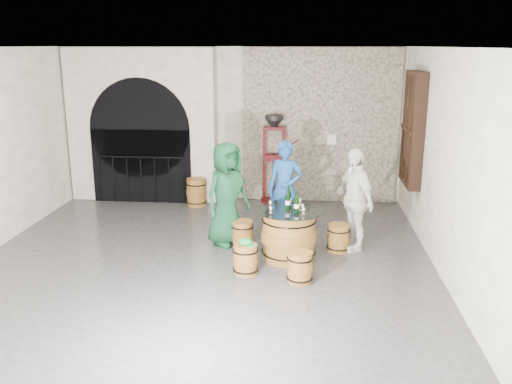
# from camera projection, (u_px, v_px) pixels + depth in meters

# --- Properties ---
(ground) EXTENTS (8.00, 8.00, 0.00)m
(ground) POSITION_uv_depth(u_px,v_px,m) (200.00, 271.00, 8.01)
(ground) COLOR #303033
(ground) RESTS_ON ground
(wall_back) EXTENTS (8.00, 0.00, 8.00)m
(wall_back) POSITION_uv_depth(u_px,v_px,m) (234.00, 125.00, 11.43)
(wall_back) COLOR white
(wall_back) RESTS_ON ground
(wall_front) EXTENTS (8.00, 0.00, 8.00)m
(wall_front) POSITION_uv_depth(u_px,v_px,m) (81.00, 289.00, 3.74)
(wall_front) COLOR white
(wall_front) RESTS_ON ground
(wall_right) EXTENTS (0.00, 8.00, 8.00)m
(wall_right) POSITION_uv_depth(u_px,v_px,m) (453.00, 171.00, 7.27)
(wall_right) COLOR white
(wall_right) RESTS_ON ground
(ceiling) EXTENTS (8.00, 8.00, 0.00)m
(ceiling) POSITION_uv_depth(u_px,v_px,m) (193.00, 47.00, 7.16)
(ceiling) COLOR beige
(ceiling) RESTS_ON wall_back
(stone_facing_panel) EXTENTS (3.20, 0.12, 3.18)m
(stone_facing_panel) POSITION_uv_depth(u_px,v_px,m) (320.00, 126.00, 11.21)
(stone_facing_panel) COLOR #B3A78E
(stone_facing_panel) RESTS_ON ground
(arched_opening) EXTENTS (3.10, 0.60, 3.19)m
(arched_opening) POSITION_uv_depth(u_px,v_px,m) (143.00, 126.00, 11.35)
(arched_opening) COLOR white
(arched_opening) RESTS_ON ground
(shuttered_window) EXTENTS (0.23, 1.10, 2.00)m
(shuttered_window) POSITION_uv_depth(u_px,v_px,m) (412.00, 129.00, 9.53)
(shuttered_window) COLOR black
(shuttered_window) RESTS_ON wall_right
(barrel_table) EXTENTS (1.04, 1.04, 0.80)m
(barrel_table) POSITION_uv_depth(u_px,v_px,m) (289.00, 234.00, 8.37)
(barrel_table) COLOR olive
(barrel_table) RESTS_ON ground
(barrel_stool_left) EXTENTS (0.38, 0.38, 0.45)m
(barrel_stool_left) POSITION_uv_depth(u_px,v_px,m) (243.00, 234.00, 8.90)
(barrel_stool_left) COLOR olive
(barrel_stool_left) RESTS_ON ground
(barrel_stool_far) EXTENTS (0.38, 0.38, 0.45)m
(barrel_stool_far) POSITION_uv_depth(u_px,v_px,m) (285.00, 227.00, 9.27)
(barrel_stool_far) COLOR olive
(barrel_stool_far) RESTS_ON ground
(barrel_stool_right) EXTENTS (0.38, 0.38, 0.45)m
(barrel_stool_right) POSITION_uv_depth(u_px,v_px,m) (338.00, 238.00, 8.72)
(barrel_stool_right) COLOR olive
(barrel_stool_right) RESTS_ON ground
(barrel_stool_near_right) EXTENTS (0.38, 0.38, 0.45)m
(barrel_stool_near_right) POSITION_uv_depth(u_px,v_px,m) (300.00, 267.00, 7.58)
(barrel_stool_near_right) COLOR olive
(barrel_stool_near_right) RESTS_ON ground
(barrel_stool_near_left) EXTENTS (0.38, 0.38, 0.45)m
(barrel_stool_near_left) POSITION_uv_depth(u_px,v_px,m) (245.00, 259.00, 7.86)
(barrel_stool_near_left) COLOR olive
(barrel_stool_near_left) RESTS_ON ground
(green_cap) EXTENTS (0.23, 0.18, 0.10)m
(green_cap) POSITION_uv_depth(u_px,v_px,m) (246.00, 242.00, 7.79)
(green_cap) COLOR #0D933C
(green_cap) RESTS_ON barrel_stool_near_left
(person_green) EXTENTS (0.97, 1.00, 1.72)m
(person_green) POSITION_uv_depth(u_px,v_px,m) (227.00, 194.00, 8.90)
(person_green) COLOR #113D22
(person_green) RESTS_ON ground
(person_blue) EXTENTS (0.67, 0.51, 1.67)m
(person_blue) POSITION_uv_depth(u_px,v_px,m) (285.00, 189.00, 9.31)
(person_blue) COLOR navy
(person_blue) RESTS_ON ground
(person_white) EXTENTS (0.80, 1.06, 1.68)m
(person_white) POSITION_uv_depth(u_px,v_px,m) (354.00, 200.00, 8.65)
(person_white) COLOR white
(person_white) RESTS_ON ground
(wine_bottle_left) EXTENTS (0.08, 0.08, 0.32)m
(wine_bottle_left) POSITION_uv_depth(u_px,v_px,m) (288.00, 201.00, 8.28)
(wine_bottle_left) COLOR black
(wine_bottle_left) RESTS_ON barrel_table
(wine_bottle_center) EXTENTS (0.08, 0.08, 0.32)m
(wine_bottle_center) POSITION_uv_depth(u_px,v_px,m) (297.00, 204.00, 8.10)
(wine_bottle_center) COLOR black
(wine_bottle_center) RESTS_ON barrel_table
(wine_bottle_right) EXTENTS (0.08, 0.08, 0.32)m
(wine_bottle_right) POSITION_uv_depth(u_px,v_px,m) (289.00, 198.00, 8.44)
(wine_bottle_right) COLOR black
(wine_bottle_right) RESTS_ON barrel_table
(tasting_glass_a) EXTENTS (0.05, 0.05, 0.10)m
(tasting_glass_a) POSITION_uv_depth(u_px,v_px,m) (271.00, 210.00, 8.10)
(tasting_glass_a) COLOR orange
(tasting_glass_a) RESTS_ON barrel_table
(tasting_glass_b) EXTENTS (0.05, 0.05, 0.10)m
(tasting_glass_b) POSITION_uv_depth(u_px,v_px,m) (302.00, 207.00, 8.22)
(tasting_glass_b) COLOR orange
(tasting_glass_b) RESTS_ON barrel_table
(tasting_glass_c) EXTENTS (0.05, 0.05, 0.10)m
(tasting_glass_c) POSITION_uv_depth(u_px,v_px,m) (286.00, 203.00, 8.44)
(tasting_glass_c) COLOR orange
(tasting_glass_c) RESTS_ON barrel_table
(tasting_glass_d) EXTENTS (0.05, 0.05, 0.10)m
(tasting_glass_d) POSITION_uv_depth(u_px,v_px,m) (300.00, 202.00, 8.52)
(tasting_glass_d) COLOR orange
(tasting_glass_d) RESTS_ON barrel_table
(tasting_glass_e) EXTENTS (0.05, 0.05, 0.10)m
(tasting_glass_e) POSITION_uv_depth(u_px,v_px,m) (303.00, 210.00, 8.06)
(tasting_glass_e) COLOR orange
(tasting_glass_e) RESTS_ON barrel_table
(tasting_glass_f) EXTENTS (0.05, 0.05, 0.10)m
(tasting_glass_f) POSITION_uv_depth(u_px,v_px,m) (270.00, 204.00, 8.40)
(tasting_glass_f) COLOR orange
(tasting_glass_f) RESTS_ON barrel_table
(side_barrel) EXTENTS (0.43, 0.43, 0.58)m
(side_barrel) POSITION_uv_depth(u_px,v_px,m) (197.00, 192.00, 11.19)
(side_barrel) COLOR olive
(side_barrel) RESTS_ON ground
(corking_press) EXTENTS (0.79, 0.47, 1.86)m
(corking_press) POSITION_uv_depth(u_px,v_px,m) (274.00, 153.00, 11.10)
(corking_press) COLOR #460B0D
(corking_press) RESTS_ON ground
(control_box) EXTENTS (0.18, 0.10, 0.22)m
(control_box) POSITION_uv_depth(u_px,v_px,m) (332.00, 139.00, 11.17)
(control_box) COLOR silver
(control_box) RESTS_ON wall_back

